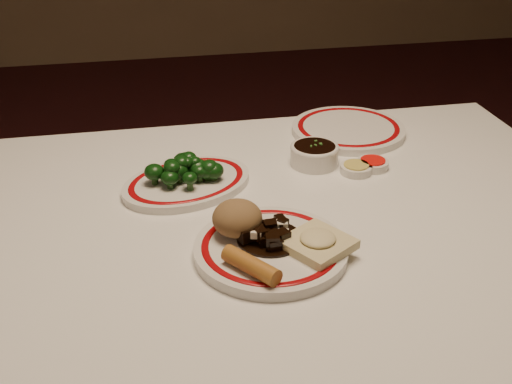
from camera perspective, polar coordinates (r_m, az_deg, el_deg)
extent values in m
cube|color=white|center=(1.15, 2.94, -2.95)|extent=(1.20, 0.90, 0.04)
cylinder|color=black|center=(1.68, -19.29, -8.77)|extent=(0.06, 0.06, 0.71)
cylinder|color=black|center=(1.83, 16.27, -4.82)|extent=(0.06, 0.06, 0.71)
cylinder|color=silver|center=(1.03, 1.33, -5.17)|extent=(0.26, 0.26, 0.02)
torus|color=#8F070B|center=(1.02, 1.33, -4.75)|extent=(0.23, 0.23, 0.00)
ellipsoid|color=brown|center=(1.03, -1.68, -2.35)|extent=(0.08, 0.08, 0.06)
cylinder|color=#AD702A|center=(0.95, -0.44, -6.53)|extent=(0.08, 0.10, 0.03)
cube|color=beige|center=(1.01, 5.50, -4.61)|extent=(0.13, 0.13, 0.02)
ellipsoid|color=beige|center=(1.01, 5.52, -4.10)|extent=(0.06, 0.06, 0.02)
cylinder|color=black|center=(1.03, 1.24, -4.16)|extent=(0.11, 0.11, 0.00)
cube|color=black|center=(1.01, 1.91, -4.62)|extent=(0.02, 0.02, 0.02)
cube|color=black|center=(1.03, 1.22, -3.10)|extent=(0.02, 0.02, 0.02)
cube|color=black|center=(1.01, 1.61, -4.67)|extent=(0.02, 0.02, 0.01)
cube|color=black|center=(1.02, 2.37, -3.99)|extent=(0.03, 0.03, 0.02)
cube|color=black|center=(1.01, -0.95, -3.81)|extent=(0.03, 0.03, 0.02)
cube|color=black|center=(1.00, 1.45, -4.36)|extent=(0.02, 0.02, 0.02)
cube|color=black|center=(1.01, 1.76, -4.17)|extent=(0.03, 0.03, 0.02)
cube|color=black|center=(1.04, 1.98, -3.13)|extent=(0.03, 0.03, 0.02)
cube|color=black|center=(1.03, 1.25, -3.78)|extent=(0.02, 0.02, 0.02)
cube|color=black|center=(1.02, 0.07, -3.63)|extent=(0.02, 0.02, 0.02)
cube|color=black|center=(1.00, 1.63, -4.69)|extent=(0.02, 0.02, 0.02)
cube|color=black|center=(1.02, 1.73, -4.13)|extent=(0.02, 0.02, 0.01)
cube|color=black|center=(1.04, 0.85, -3.06)|extent=(0.02, 0.02, 0.01)
cube|color=black|center=(1.06, 2.12, -2.52)|extent=(0.02, 0.02, 0.02)
cube|color=black|center=(1.01, 0.73, -4.33)|extent=(0.02, 0.02, 0.02)
cube|color=black|center=(1.01, 0.40, -3.76)|extent=(0.02, 0.02, 0.02)
cube|color=black|center=(1.01, 0.99, -4.04)|extent=(0.02, 0.02, 0.02)
cube|color=black|center=(1.04, 2.41, -2.79)|extent=(0.02, 0.02, 0.01)
cube|color=beige|center=(1.01, 0.02, -3.69)|extent=(0.02, 0.02, 0.01)
cube|color=beige|center=(1.04, 2.33, -2.92)|extent=(0.02, 0.02, 0.01)
cube|color=beige|center=(1.02, 2.43, -3.77)|extent=(0.02, 0.02, 0.01)
torus|color=#8F070B|center=(1.23, -6.18, 1.07)|extent=(0.30, 0.30, 0.00)
cylinder|color=#23471C|center=(1.20, -7.63, 0.60)|extent=(0.01, 0.01, 0.01)
ellipsoid|color=#0D360D|center=(1.19, -7.68, 1.28)|extent=(0.03, 0.03, 0.03)
cylinder|color=#23471C|center=(1.23, -7.37, 1.42)|extent=(0.01, 0.01, 0.01)
ellipsoid|color=#0D360D|center=(1.22, -7.42, 2.15)|extent=(0.03, 0.03, 0.03)
cylinder|color=#23471C|center=(1.22, -3.79, 1.25)|extent=(0.01, 0.01, 0.01)
ellipsoid|color=#0D360D|center=(1.21, -3.81, 1.91)|extent=(0.04, 0.04, 0.03)
cylinder|color=#23471C|center=(1.22, -5.04, 1.20)|extent=(0.01, 0.01, 0.01)
ellipsoid|color=#0D360D|center=(1.21, -5.07, 1.86)|extent=(0.03, 0.03, 0.03)
cylinder|color=#23471C|center=(1.22, -4.16, 1.41)|extent=(0.01, 0.01, 0.02)
ellipsoid|color=#0D360D|center=(1.21, -4.19, 2.20)|extent=(0.04, 0.04, 0.03)
cylinder|color=#23471C|center=(1.25, -6.45, 2.00)|extent=(0.01, 0.01, 0.01)
ellipsoid|color=#0D360D|center=(1.24, -6.50, 2.76)|extent=(0.04, 0.04, 0.03)
cylinder|color=#23471C|center=(1.22, -8.97, 1.00)|extent=(0.01, 0.01, 0.01)
ellipsoid|color=#0D360D|center=(1.21, -9.04, 1.77)|extent=(0.04, 0.04, 0.03)
cylinder|color=#23471C|center=(1.23, -5.79, 1.48)|extent=(0.01, 0.01, 0.01)
ellipsoid|color=#0D360D|center=(1.23, -5.82, 2.08)|extent=(0.03, 0.03, 0.03)
cylinder|color=#23471C|center=(1.23, -5.18, 1.47)|extent=(0.01, 0.01, 0.01)
ellipsoid|color=#0D360D|center=(1.22, -5.22, 2.23)|extent=(0.04, 0.04, 0.03)
cylinder|color=#23471C|center=(1.22, -4.36, 1.25)|extent=(0.01, 0.01, 0.01)
ellipsoid|color=#0D360D|center=(1.21, -4.39, 1.92)|extent=(0.04, 0.04, 0.03)
cylinder|color=#23471C|center=(1.19, -5.88, 0.55)|extent=(0.01, 0.01, 0.02)
ellipsoid|color=#0D360D|center=(1.18, -5.91, 1.24)|extent=(0.03, 0.03, 0.02)
cylinder|color=#23471C|center=(1.25, -5.77, 1.97)|extent=(0.01, 0.01, 0.01)
ellipsoid|color=#0D360D|center=(1.25, -5.80, 2.52)|extent=(0.03, 0.03, 0.02)
cylinder|color=#23471C|center=(1.22, -6.87, 1.16)|extent=(0.01, 0.01, 0.01)
ellipsoid|color=#0D360D|center=(1.21, -6.92, 1.94)|extent=(0.04, 0.04, 0.03)
ellipsoid|color=#0D360D|center=(1.21, -7.54, 2.41)|extent=(0.03, 0.03, 0.02)
ellipsoid|color=#0D360D|center=(1.23, -5.83, 2.85)|extent=(0.03, 0.03, 0.02)
ellipsoid|color=#0D360D|center=(1.21, -6.63, 2.65)|extent=(0.03, 0.03, 0.02)
ellipsoid|color=#0D360D|center=(1.22, -5.45, 2.70)|extent=(0.02, 0.02, 0.02)
ellipsoid|color=#0D360D|center=(1.23, -6.34, 2.95)|extent=(0.03, 0.03, 0.02)
ellipsoid|color=#0D360D|center=(1.23, -6.01, 3.03)|extent=(0.03, 0.03, 0.02)
ellipsoid|color=#0D360D|center=(1.21, -6.18, 2.65)|extent=(0.03, 0.03, 0.02)
ellipsoid|color=#0D360D|center=(1.20, -7.49, 2.18)|extent=(0.03, 0.03, 0.03)
ellipsoid|color=#0D360D|center=(1.23, -5.99, 3.03)|extent=(0.02, 0.02, 0.02)
cylinder|color=silver|center=(1.31, 5.20, 3.22)|extent=(0.10, 0.10, 0.04)
cylinder|color=black|center=(1.30, 5.24, 4.05)|extent=(0.09, 0.09, 0.00)
cylinder|color=silver|center=(1.32, 10.32, 2.43)|extent=(0.06, 0.06, 0.02)
cylinder|color=red|center=(1.31, 10.36, 2.80)|extent=(0.05, 0.05, 0.00)
cylinder|color=silver|center=(1.29, 8.88, 2.03)|extent=(0.06, 0.06, 0.02)
cylinder|color=#C5B451|center=(1.29, 8.91, 2.41)|extent=(0.05, 0.05, 0.00)
cylinder|color=silver|center=(1.47, 8.20, 5.51)|extent=(0.34, 0.34, 0.02)
torus|color=#8F070B|center=(1.47, 8.22, 5.79)|extent=(0.29, 0.29, 0.00)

